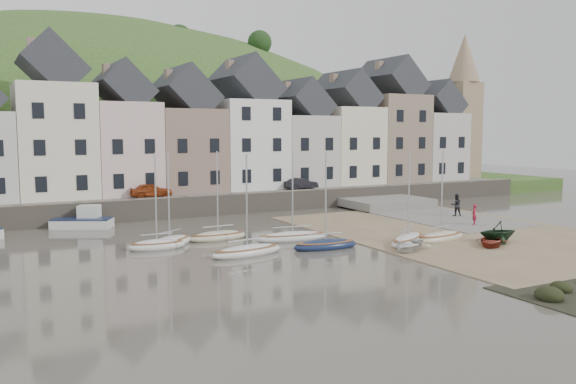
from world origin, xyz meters
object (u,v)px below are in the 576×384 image
car_right (301,184)px  sailboat_0 (170,242)px  person_red (474,214)px  rowboat_green (498,231)px  car_left (151,190)px  rowboat_red (491,241)px  rowboat_white (408,245)px  person_dark (456,205)px

car_right → sailboat_0: bearing=125.3°
person_red → car_right: car_right is taller
rowboat_green → car_left: size_ratio=0.73×
person_red → car_right: bearing=-112.1°
rowboat_red → car_right: bearing=142.5°
rowboat_red → car_right: size_ratio=0.85×
person_red → car_right: (-5.67, 17.78, 1.25)m
rowboat_red → sailboat_0: bearing=-157.4°
car_right → rowboat_white: bearing=163.9°
car_left → sailboat_0: bearing=175.3°
sailboat_0 → rowboat_red: (18.27, -10.09, 0.10)m
rowboat_green → rowboat_red: size_ratio=0.92×
sailboat_0 → rowboat_red: 20.87m
rowboat_white → rowboat_red: 5.76m
rowboat_white → car_left: size_ratio=0.90×
sailboat_0 → car_right: 23.00m
rowboat_white → car_right: (5.15, 22.96, 1.77)m
car_left → person_red: bearing=-124.6°
rowboat_red → rowboat_white: bearing=-143.5°
rowboat_green → person_dark: 11.55m
car_left → car_right: car_left is taller
person_dark → car_left: (-22.96, 13.63, 1.15)m
rowboat_red → person_red: size_ratio=1.83×
rowboat_white → person_red: bearing=82.5°
sailboat_0 → car_right: sailboat_0 is taller
rowboat_red → car_left: bearing=174.1°
rowboat_red → person_dark: (7.34, 10.82, 0.71)m
rowboat_white → person_dark: size_ratio=1.72×
person_red → rowboat_green: bearing=17.5°
rowboat_red → car_right: 24.52m
rowboat_white → person_dark: bearing=92.8°
person_red → person_dark: bearing=-156.4°
car_right → car_left: bearing=86.5°
rowboat_red → car_left: car_left is taller
person_dark → car_right: size_ratio=0.55×
person_dark → car_right: 15.72m
rowboat_white → person_red: (10.82, 5.19, 0.52)m
rowboat_green → rowboat_red: 1.78m
rowboat_white → rowboat_red: rowboat_white is taller
sailboat_0 → rowboat_white: bearing=-34.1°
rowboat_red → person_red: (5.26, 6.67, 0.56)m
person_red → person_dark: 4.64m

